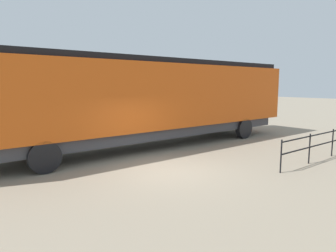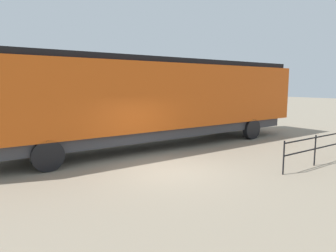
{
  "view_description": "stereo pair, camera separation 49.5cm",
  "coord_description": "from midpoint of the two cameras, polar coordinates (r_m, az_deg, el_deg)",
  "views": [
    {
      "loc": [
        7.98,
        -6.3,
        2.95
      ],
      "look_at": [
        0.54,
        -0.33,
        1.64
      ],
      "focal_mm": 32.58,
      "sensor_mm": 36.0,
      "label": 1
    },
    {
      "loc": [
        8.28,
        -5.91,
        2.95
      ],
      "look_at": [
        0.54,
        -0.33,
        1.64
      ],
      "focal_mm": 32.58,
      "sensor_mm": 36.0,
      "label": 2
    }
  ],
  "objects": [
    {
      "name": "platform_fence",
      "position": [
        14.13,
        27.57,
        -2.1
      ],
      "size": [
        0.05,
        7.77,
        1.13
      ],
      "color": "black",
      "rests_on": "ground_plane"
    },
    {
      "name": "ground_plane",
      "position": [
        10.59,
        -1.79,
        -8.36
      ],
      "size": [
        120.0,
        120.0,
        0.0
      ],
      "primitive_type": "plane",
      "color": "gray"
    },
    {
      "name": "locomotive",
      "position": [
        14.68,
        -2.83,
        5.3
      ],
      "size": [
        3.17,
        16.6,
        4.1
      ],
      "color": "#D15114",
      "rests_on": "ground_plane"
    }
  ]
}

